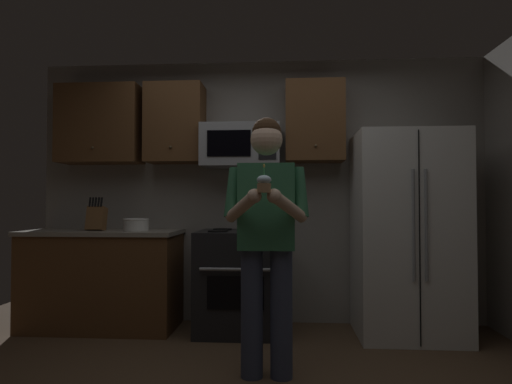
% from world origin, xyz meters
% --- Properties ---
extents(wall_back, '(4.40, 0.10, 2.60)m').
position_xyz_m(wall_back, '(0.00, 1.75, 1.30)').
color(wall_back, gray).
rests_on(wall_back, ground).
extents(oven_range, '(0.76, 0.70, 0.93)m').
position_xyz_m(oven_range, '(-0.15, 1.36, 0.46)').
color(oven_range, black).
rests_on(oven_range, ground).
extents(microwave, '(0.74, 0.41, 0.40)m').
position_xyz_m(microwave, '(-0.15, 1.48, 1.72)').
color(microwave, '#9EA0A5').
extents(refrigerator, '(0.90, 0.75, 1.80)m').
position_xyz_m(refrigerator, '(1.35, 1.32, 0.90)').
color(refrigerator, white).
rests_on(refrigerator, ground).
extents(cabinet_row_upper, '(2.78, 0.36, 0.76)m').
position_xyz_m(cabinet_row_upper, '(-0.72, 1.53, 1.95)').
color(cabinet_row_upper, brown).
extents(counter_left, '(1.44, 0.66, 0.92)m').
position_xyz_m(counter_left, '(-1.45, 1.38, 0.46)').
color(counter_left, brown).
rests_on(counter_left, ground).
extents(knife_block, '(0.16, 0.15, 0.32)m').
position_xyz_m(knife_block, '(-1.49, 1.33, 1.04)').
color(knife_block, brown).
rests_on(knife_block, counter_left).
extents(bowl_large_white, '(0.24, 0.24, 0.11)m').
position_xyz_m(bowl_large_white, '(-1.12, 1.34, 0.98)').
color(bowl_large_white, white).
rests_on(bowl_large_white, counter_left).
extents(person, '(0.60, 0.48, 1.76)m').
position_xyz_m(person, '(0.14, 0.32, 1.00)').
color(person, '#383F59').
rests_on(person, ground).
extents(cupcake, '(0.09, 0.09, 0.17)m').
position_xyz_m(cupcake, '(0.14, -0.01, 1.29)').
color(cupcake, '#A87F56').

